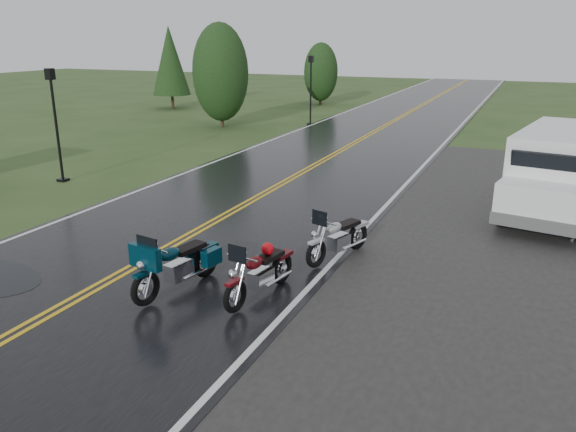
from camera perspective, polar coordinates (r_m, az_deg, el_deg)
The scene contains 11 objects.
ground at distance 12.25m, azimuth -16.02°, elevation -5.48°, with size 120.00×120.00×0.00m, color #2D471E.
road at distance 20.53m, azimuth 1.76°, elevation 4.59°, with size 8.00×100.00×0.04m, color black.
motorcycle_red at distance 9.84m, azimuth -5.44°, elevation -6.85°, with size 0.75×2.05×1.21m, color #55090E, non-canonical shape.
motorcycle_teal at distance 10.34m, azimuth -14.39°, elevation -5.85°, with size 0.80×2.19×1.30m, color #052B39, non-canonical shape.
motorcycle_silver at distance 11.67m, azimuth 2.88°, elevation -2.75°, with size 0.75×2.05×1.21m, color #AEB1B6, non-canonical shape.
van_white at distance 15.31m, azimuth 21.48°, elevation 3.23°, with size 2.24×5.98×2.35m, color white, non-canonical shape.
lamp_post_near_left at distance 20.27m, azimuth -22.47°, elevation 8.48°, with size 0.32×0.32×3.77m, color black, non-canonical shape.
lamp_post_far_left at distance 31.55m, azimuth 2.32°, elevation 12.64°, with size 0.32×0.32×3.77m, color black, non-canonical shape.
tree_left_mid at distance 30.88m, azimuth -6.83°, elevation 13.24°, with size 2.98×2.98×4.66m, color #1E3D19, non-canonical shape.
tree_left_far at distance 41.32m, azimuth 3.34°, elevation 13.78°, with size 2.41×2.41×3.70m, color #1E3D19, non-canonical shape.
pine_left_far at distance 39.72m, azimuth -11.84°, elevation 14.44°, with size 2.54×2.54×5.29m, color #1E3D19, non-canonical shape.
Camera 1 is at (7.40, -8.57, 4.69)m, focal length 35.00 mm.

